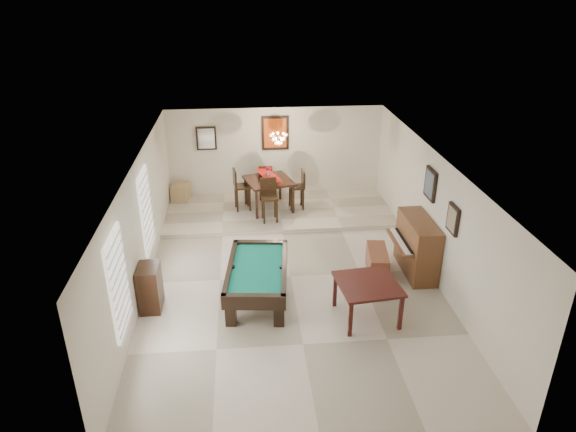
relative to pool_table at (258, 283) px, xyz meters
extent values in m
cube|color=beige|center=(0.73, 0.76, -0.36)|extent=(6.00, 9.00, 0.02)
cube|color=silver|center=(0.73, 5.26, 0.95)|extent=(6.00, 0.04, 2.60)
cube|color=silver|center=(0.73, -3.74, 0.95)|extent=(6.00, 0.04, 2.60)
cube|color=silver|center=(-2.27, 0.76, 0.95)|extent=(0.04, 9.00, 2.60)
cube|color=silver|center=(3.73, 0.76, 0.95)|extent=(0.04, 9.00, 2.60)
cube|color=white|center=(0.73, 0.76, 2.25)|extent=(6.00, 9.00, 0.04)
cube|color=beige|center=(0.73, 4.01, -0.29)|extent=(6.00, 2.50, 0.12)
cube|color=white|center=(-2.24, -1.44, 1.05)|extent=(0.06, 1.00, 1.70)
cube|color=white|center=(-2.24, 1.36, 1.05)|extent=(0.06, 1.00, 1.70)
cube|color=brown|center=(2.58, 0.70, -0.07)|extent=(0.53, 1.05, 0.56)
cube|color=black|center=(-2.05, -0.12, 0.10)|extent=(0.40, 0.60, 0.90)
cube|color=tan|center=(-1.96, 4.92, 0.01)|extent=(0.54, 0.62, 0.48)
cube|color=#D84C14|center=(0.73, 5.22, 1.55)|extent=(0.75, 0.06, 0.95)
cube|color=white|center=(-1.17, 5.22, 1.45)|extent=(0.55, 0.06, 0.65)
cube|color=slate|center=(3.69, 1.06, 1.55)|extent=(0.06, 0.55, 0.65)
cube|color=gray|center=(3.69, -0.24, 1.35)|extent=(0.06, 0.45, 0.55)
camera|label=1|loc=(-0.19, -8.60, 5.45)|focal=32.00mm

